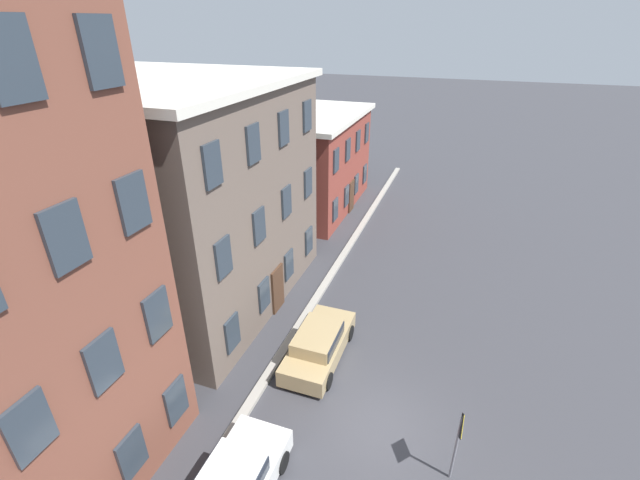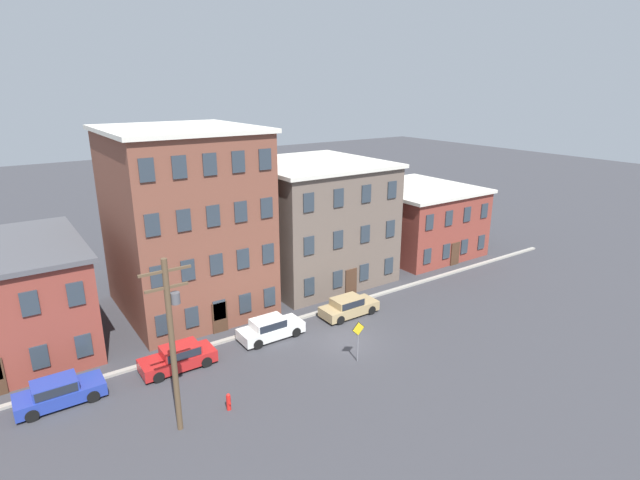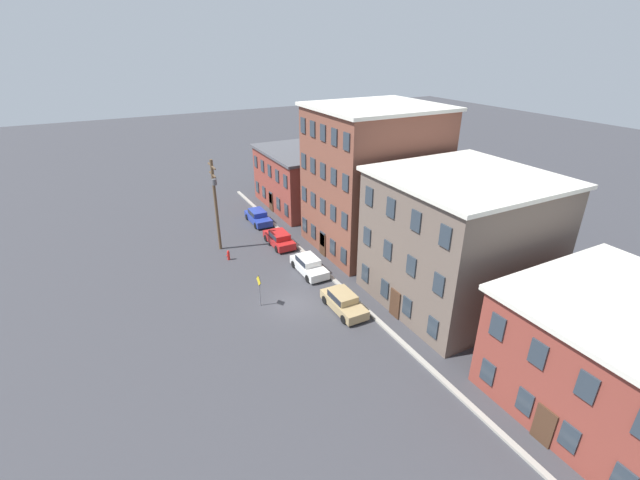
% 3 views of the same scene
% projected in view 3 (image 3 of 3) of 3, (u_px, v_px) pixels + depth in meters
% --- Properties ---
extents(ground_plane, '(200.00, 200.00, 0.00)m').
position_uv_depth(ground_plane, '(294.00, 304.00, 33.53)').
color(ground_plane, '#38383D').
extents(kerb_strip, '(56.00, 0.36, 0.16)m').
position_uv_depth(kerb_strip, '(344.00, 289.00, 35.39)').
color(kerb_strip, '#9E998E').
rests_on(kerb_strip, ground_plane).
extents(apartment_corner, '(12.04, 11.49, 6.91)m').
position_uv_depth(apartment_corner, '(312.00, 177.00, 52.58)').
color(apartment_corner, brown).
rests_on(apartment_corner, ground_plane).
extents(apartment_midblock, '(10.24, 11.25, 13.57)m').
position_uv_depth(apartment_midblock, '(373.00, 179.00, 40.54)').
color(apartment_midblock, brown).
rests_on(apartment_midblock, ground_plane).
extents(apartment_far, '(11.29, 11.57, 10.16)m').
position_uv_depth(apartment_far, '(459.00, 240.00, 32.21)').
color(apartment_far, '#66564C').
rests_on(apartment_far, ground_plane).
extents(apartment_annex, '(10.48, 11.28, 6.65)m').
position_uv_depth(apartment_annex, '(620.00, 357.00, 22.93)').
color(apartment_annex, brown).
rests_on(apartment_annex, ground_plane).
extents(car_blue, '(4.40, 1.92, 1.43)m').
position_uv_depth(car_blue, '(258.00, 216.00, 48.07)').
color(car_blue, '#233899').
rests_on(car_blue, ground_plane).
extents(car_red, '(4.40, 1.92, 1.43)m').
position_uv_depth(car_red, '(279.00, 238.00, 42.78)').
color(car_red, '#B21E1E').
rests_on(car_red, ground_plane).
extents(car_white, '(4.40, 1.92, 1.43)m').
position_uv_depth(car_white, '(309.00, 265.00, 37.78)').
color(car_white, silver).
rests_on(car_white, ground_plane).
extents(car_tan, '(4.40, 1.92, 1.43)m').
position_uv_depth(car_tan, '(343.00, 301.00, 32.50)').
color(car_tan, tan).
rests_on(car_tan, ground_plane).
extents(caution_sign, '(0.94, 0.08, 2.70)m').
position_uv_depth(caution_sign, '(259.00, 286.00, 32.54)').
color(caution_sign, slate).
rests_on(caution_sign, ground_plane).
extents(utility_pole, '(2.40, 0.44, 8.97)m').
position_uv_depth(utility_pole, '(216.00, 201.00, 40.13)').
color(utility_pole, brown).
rests_on(utility_pole, ground_plane).
extents(fire_hydrant, '(0.24, 0.34, 0.96)m').
position_uv_depth(fire_hydrant, '(228.00, 255.00, 40.01)').
color(fire_hydrant, red).
rests_on(fire_hydrant, ground_plane).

